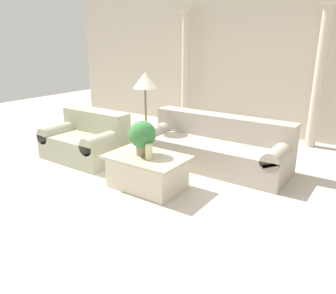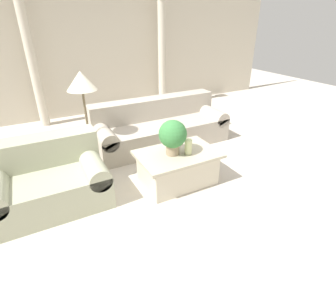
{
  "view_description": "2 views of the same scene",
  "coord_description": "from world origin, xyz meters",
  "px_view_note": "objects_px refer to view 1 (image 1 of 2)",
  "views": [
    {
      "loc": [
        2.79,
        -3.77,
        1.99
      ],
      "look_at": [
        0.28,
        -0.15,
        0.56
      ],
      "focal_mm": 35.0,
      "sensor_mm": 36.0,
      "label": 1
    },
    {
      "loc": [
        -1.5,
        -3.19,
        2.14
      ],
      "look_at": [
        0.06,
        -0.26,
        0.5
      ],
      "focal_mm": 28.0,
      "sensor_mm": 36.0,
      "label": 2
    }
  ],
  "objects_px": {
    "potted_plant": "(142,136)",
    "floor_lamp": "(145,84)",
    "sofa_long": "(215,147)",
    "loveseat": "(87,140)",
    "coffee_table": "(147,171)"
  },
  "relations": [
    {
      "from": "potted_plant",
      "to": "floor_lamp",
      "type": "relative_size",
      "value": 0.33
    },
    {
      "from": "sofa_long",
      "to": "loveseat",
      "type": "height_order",
      "value": "same"
    },
    {
      "from": "loveseat",
      "to": "coffee_table",
      "type": "height_order",
      "value": "loveseat"
    },
    {
      "from": "floor_lamp",
      "to": "sofa_long",
      "type": "bearing_deg",
      "value": 6.55
    },
    {
      "from": "loveseat",
      "to": "potted_plant",
      "type": "bearing_deg",
      "value": -13.4
    },
    {
      "from": "coffee_table",
      "to": "potted_plant",
      "type": "relative_size",
      "value": 2.29
    },
    {
      "from": "sofa_long",
      "to": "loveseat",
      "type": "distance_m",
      "value": 2.23
    },
    {
      "from": "sofa_long",
      "to": "potted_plant",
      "type": "bearing_deg",
      "value": -108.91
    },
    {
      "from": "coffee_table",
      "to": "floor_lamp",
      "type": "height_order",
      "value": "floor_lamp"
    },
    {
      "from": "potted_plant",
      "to": "floor_lamp",
      "type": "height_order",
      "value": "floor_lamp"
    },
    {
      "from": "sofa_long",
      "to": "coffee_table",
      "type": "relative_size",
      "value": 2.19
    },
    {
      "from": "loveseat",
      "to": "potted_plant",
      "type": "height_order",
      "value": "potted_plant"
    },
    {
      "from": "loveseat",
      "to": "coffee_table",
      "type": "xyz_separation_m",
      "value": [
        1.65,
        -0.38,
        -0.09
      ]
    },
    {
      "from": "potted_plant",
      "to": "floor_lamp",
      "type": "xyz_separation_m",
      "value": [
        -0.86,
        1.17,
        0.52
      ]
    },
    {
      "from": "coffee_table",
      "to": "floor_lamp",
      "type": "bearing_deg",
      "value": 128.82
    }
  ]
}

